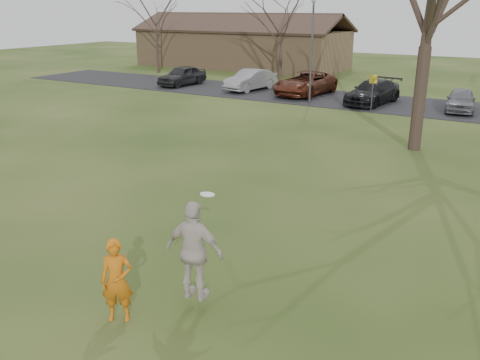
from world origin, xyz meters
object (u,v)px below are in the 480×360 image
at_px(car_3, 373,92).
at_px(lamp_post, 312,37).
at_px(car_0, 182,76).
at_px(building, 241,47).
at_px(car_2, 305,83).
at_px(car_1, 250,80).
at_px(player_defender, 117,281).
at_px(catching_play, 195,251).
at_px(car_4, 461,100).

xyz_separation_m(car_3, lamp_post, (-3.34, -1.91, 3.22)).
height_order(car_0, building, building).
bearing_deg(car_2, lamp_post, -57.67).
bearing_deg(car_1, player_defender, -56.38).
xyz_separation_m(car_1, building, (-8.28, 12.78, 1.17)).
bearing_deg(car_2, player_defender, -69.79).
height_order(car_1, building, building).
distance_m(player_defender, catching_play, 1.55).
xyz_separation_m(player_defender, car_3, (-2.67, 24.96, -0.08)).
distance_m(car_0, car_1, 5.66).
bearing_deg(car_4, building, 142.23).
distance_m(player_defender, car_2, 27.07).
height_order(car_2, lamp_post, lamp_post).
bearing_deg(car_1, building, 132.09).
xyz_separation_m(player_defender, car_2, (-7.59, 25.98, -0.02)).
bearing_deg(car_1, car_2, 12.22).
bearing_deg(car_4, player_defender, -102.19).
bearing_deg(lamp_post, building, 132.09).
height_order(car_0, car_1, car_1).
relative_size(car_2, lamp_post, 0.88).
distance_m(player_defender, car_0, 30.63).
relative_size(catching_play, building, 0.11).
xyz_separation_m(building, lamp_post, (14.00, -15.50, 2.04)).
bearing_deg(car_0, player_defender, -51.39).
distance_m(car_0, building, 13.62).
bearing_deg(car_3, car_4, 10.73).
bearing_deg(car_2, car_4, -0.66).
relative_size(car_1, car_4, 1.18).
xyz_separation_m(car_1, car_2, (4.13, 0.22, 0.04)).
bearing_deg(player_defender, catching_play, 11.26).
height_order(car_4, building, building).
xyz_separation_m(player_defender, catching_play, (1.07, 1.04, 0.43)).
bearing_deg(car_2, car_1, -173.01).
distance_m(car_4, lamp_post, 9.22).
distance_m(building, lamp_post, 20.99).
bearing_deg(car_4, car_0, 172.96).
relative_size(car_2, car_4, 1.48).
xyz_separation_m(player_defender, lamp_post, (-6.00, 23.04, 3.14)).
xyz_separation_m(car_0, car_2, (9.76, 0.74, 0.04)).
distance_m(catching_play, building, 43.02).
height_order(car_4, lamp_post, lamp_post).
bearing_deg(catching_play, car_3, 98.87).
relative_size(player_defender, car_0, 0.39).
height_order(car_3, car_4, car_3).
relative_size(car_1, car_2, 0.80).
relative_size(car_0, lamp_post, 0.68).
distance_m(player_defender, car_4, 25.30).
bearing_deg(car_1, car_4, 6.81).
bearing_deg(lamp_post, car_1, 154.57).
xyz_separation_m(car_4, lamp_post, (-8.34, -2.14, 3.29)).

